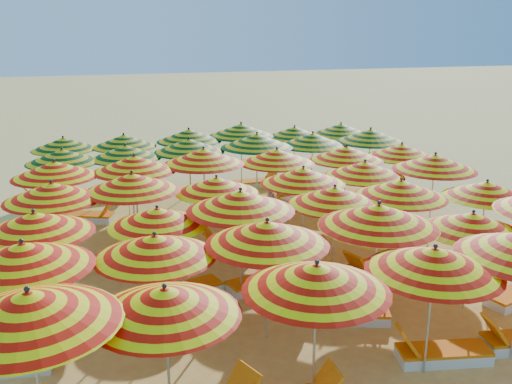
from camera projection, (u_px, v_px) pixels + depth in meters
ground at (261, 253)px, 15.62m from camera, size 120.00×120.00×0.00m
umbrella_0 at (29, 308)px, 7.69m from camera, size 2.94×2.94×2.66m
umbrella_1 at (165, 302)px, 8.34m from camera, size 3.01×3.01×2.41m
umbrella_2 at (316, 278)px, 8.92m from camera, size 3.08×3.08×2.51m
umbrella_3 at (434, 260)px, 9.65m from camera, size 2.54×2.54×2.48m
umbrella_6 at (23, 256)px, 9.70m from camera, size 2.76×2.76×2.54m
umbrella_7 at (155, 246)px, 10.43m from camera, size 2.96×2.96×2.41m
umbrella_8 at (267, 233)px, 10.77m from camera, size 2.63×2.63×2.54m
umbrella_9 at (378, 215)px, 11.55m from camera, size 3.23×3.23×2.61m
umbrella_10 at (472, 222)px, 12.00m from camera, size 2.34×2.34×2.29m
umbrella_12 at (34, 223)px, 11.41m from camera, size 2.56×2.56×2.49m
umbrella_13 at (157, 217)px, 12.34m from camera, size 2.71×2.71×2.28m
umbrella_14 at (240, 201)px, 12.60m from camera, size 2.93×2.93×2.58m
umbrella_15 at (335, 196)px, 13.48m from camera, size 2.88×2.88×2.41m
umbrella_16 at (401, 189)px, 13.94m from camera, size 3.04×3.04×2.44m
umbrella_17 at (487, 190)px, 14.36m from camera, size 2.50×2.50×2.29m
umbrella_18 at (52, 192)px, 13.64m from camera, size 2.65×2.65×2.47m
umbrella_19 at (132, 182)px, 14.21m from camera, size 2.88×2.88×2.54m
umbrella_20 at (217, 185)px, 14.73m from camera, size 2.51×2.51×2.30m
umbrella_21 at (303, 176)px, 15.18m from camera, size 2.30×2.30×2.43m
umbrella_22 at (365, 169)px, 16.00m from camera, size 2.79×2.79×2.40m
umbrella_23 at (435, 162)px, 16.27m from camera, size 3.16×3.16×2.54m
umbrella_24 at (55, 169)px, 15.63m from camera, size 3.01×3.01×2.49m
umbrella_25 at (134, 164)px, 16.17m from camera, size 2.92×2.92×2.52m
umbrella_26 at (204, 156)px, 16.82m from camera, size 3.05×3.05×2.58m
umbrella_27 at (277, 156)px, 17.31m from camera, size 2.84×2.84×2.46m
umbrella_28 at (346, 153)px, 17.73m from camera, size 2.95×2.95×2.45m
umbrella_29 at (401, 151)px, 18.39m from camera, size 2.89×2.89×2.39m
umbrella_30 at (62, 156)px, 17.61m from camera, size 2.75×2.75×2.39m
umbrella_31 at (126, 152)px, 18.13m from camera, size 2.86×2.86×2.41m
umbrella_32 at (189, 146)px, 18.73m from camera, size 2.79×2.79×2.49m
umbrella_33 at (257, 141)px, 19.09m from camera, size 3.22×3.22×2.58m
umbrella_34 at (313, 139)px, 19.74m from camera, size 3.05×3.05×2.48m
umbrella_35 at (370, 136)px, 20.09m from camera, size 3.18×3.18×2.55m
umbrella_36 at (64, 144)px, 19.61m from camera, size 2.62×2.62×2.35m
umbrella_37 at (124, 141)px, 19.94m from camera, size 2.97×2.97×2.38m
umbrella_38 at (189, 135)px, 20.44m from camera, size 2.37×2.37×2.49m
umbrella_39 at (241, 130)px, 21.12m from camera, size 3.01×3.01×2.56m
umbrella_40 at (295, 132)px, 21.86m from camera, size 2.20×2.20×2.32m
umbrella_41 at (341, 129)px, 22.18m from camera, size 2.96×2.96×2.38m
lounger_3 at (441, 353)px, 10.58m from camera, size 1.81×0.89×0.69m
lounger_6 at (1, 363)px, 10.26m from camera, size 1.79×0.78×0.69m
lounger_7 at (351, 314)px, 12.02m from camera, size 1.83×1.12×0.69m
lounger_9 at (183, 291)px, 13.04m from camera, size 1.83×1.06×0.69m
lounger_10 at (263, 281)px, 13.55m from camera, size 1.82×1.01×0.69m
lounger_11 at (313, 279)px, 13.64m from camera, size 1.83×1.13×0.69m
lounger_12 at (373, 266)px, 14.40m from camera, size 1.83×1.16×0.69m
lounger_13 at (497, 255)px, 15.08m from camera, size 1.82×0.94×0.69m
lounger_14 at (39, 271)px, 14.13m from camera, size 1.78×0.74×0.69m
lounger_15 at (234, 247)px, 15.61m from camera, size 1.83×1.08×0.69m
lounger_16 at (260, 219)px, 17.86m from camera, size 1.80×0.85×0.69m
lounger_17 at (88, 217)px, 18.10m from camera, size 1.82×1.17×0.69m
lounger_18 at (272, 198)px, 20.04m from camera, size 1.83×1.08×0.69m
lounger_19 at (353, 194)px, 20.48m from camera, size 1.82×1.18×0.69m
lounger_20 at (51, 200)px, 19.84m from camera, size 1.83×1.08×0.69m
lounger_21 at (113, 195)px, 20.42m from camera, size 1.82×0.94×0.69m
lounger_22 at (256, 183)px, 21.96m from camera, size 1.76×0.68×0.69m
lounger_23 at (305, 178)px, 22.61m from camera, size 1.77×0.70×0.69m
beachgoer_a at (272, 208)px, 16.85m from camera, size 0.38×0.58×1.58m
beachgoer_b at (249, 219)px, 16.11m from camera, size 0.86×0.77×1.44m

